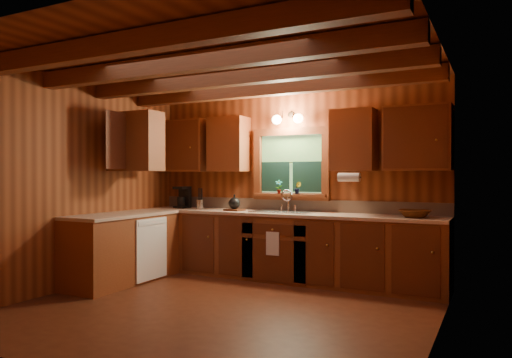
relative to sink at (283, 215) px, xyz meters
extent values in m
plane|color=#4C2212|center=(0.00, -1.60, -0.86)|extent=(4.20, 4.20, 0.00)
plane|color=brown|center=(0.00, -1.60, 1.74)|extent=(4.20, 4.20, 0.00)
plane|color=brown|center=(0.00, 0.30, 0.44)|extent=(4.20, 0.00, 4.20)
plane|color=brown|center=(0.00, -3.50, 0.44)|extent=(4.20, 0.00, 4.20)
plane|color=brown|center=(-2.10, -1.60, 0.44)|extent=(0.00, 3.80, 3.80)
plane|color=brown|center=(2.10, -1.60, 0.44)|extent=(0.00, 3.80, 3.80)
cube|color=#632F17|center=(0.00, -2.80, 1.63)|extent=(4.20, 0.14, 0.18)
cube|color=#632F17|center=(0.00, -2.00, 1.63)|extent=(4.20, 0.14, 0.18)
cube|color=#632F17|center=(0.00, -1.20, 1.63)|extent=(4.20, 0.14, 0.18)
cube|color=#632F17|center=(0.00, -0.40, 1.63)|extent=(4.20, 0.14, 0.18)
cube|color=brown|center=(0.00, -0.01, -0.43)|extent=(4.20, 0.62, 0.86)
cube|color=brown|center=(-1.79, -1.12, -0.43)|extent=(0.62, 1.60, 0.86)
cube|color=tan|center=(0.00, -0.01, 0.02)|extent=(4.20, 0.66, 0.04)
cube|color=tan|center=(-1.78, -1.12, 0.02)|extent=(0.64, 1.60, 0.04)
cube|color=tan|center=(0.00, 0.28, 0.12)|extent=(4.20, 0.02, 0.16)
cube|color=white|center=(-1.47, -0.92, -0.43)|extent=(0.02, 0.60, 0.80)
cube|color=brown|center=(-1.70, 0.13, 0.98)|extent=(0.78, 0.34, 0.78)
cube|color=brown|center=(-0.92, 0.13, 0.98)|extent=(0.55, 0.34, 0.78)
cube|color=brown|center=(0.92, 0.13, 0.98)|extent=(0.55, 0.34, 0.78)
cube|color=brown|center=(1.70, 0.13, 0.98)|extent=(0.78, 0.34, 0.78)
cube|color=brown|center=(-1.93, -0.92, 0.98)|extent=(0.34, 1.10, 0.78)
cube|color=#632F17|center=(0.00, 0.26, 1.14)|extent=(1.12, 0.08, 0.10)
cube|color=#632F17|center=(0.00, 0.26, 0.24)|extent=(1.12, 0.08, 0.10)
cube|color=#632F17|center=(-0.51, 0.26, 0.69)|extent=(0.10, 0.08, 0.80)
cube|color=#632F17|center=(0.51, 0.26, 0.69)|extent=(0.10, 0.08, 0.80)
cube|color=#477C34|center=(0.00, 0.29, 0.69)|extent=(0.92, 0.01, 0.80)
cube|color=black|center=(-0.24, 0.27, 0.52)|extent=(0.42, 0.02, 0.42)
cube|color=black|center=(0.24, 0.27, 0.52)|extent=(0.42, 0.02, 0.42)
cylinder|color=black|center=(0.00, 0.27, 0.71)|extent=(0.92, 0.01, 0.01)
cube|color=#632F17|center=(0.00, 0.22, 0.26)|extent=(1.06, 0.14, 0.04)
cylinder|color=black|center=(0.00, 0.26, 1.37)|extent=(0.08, 0.03, 0.08)
cylinder|color=black|center=(-0.10, 0.20, 1.37)|extent=(0.09, 0.17, 0.08)
cylinder|color=black|center=(0.10, 0.20, 1.37)|extent=(0.09, 0.17, 0.08)
sphere|color=#FFE0A5|center=(-0.16, 0.14, 1.30)|extent=(0.13, 0.13, 0.13)
sphere|color=#FFE0A5|center=(0.16, 0.14, 1.30)|extent=(0.13, 0.13, 0.13)
cylinder|color=white|center=(0.92, -0.07, 0.51)|extent=(0.27, 0.11, 0.11)
cube|color=white|center=(0.00, -0.34, -0.34)|extent=(0.18, 0.01, 0.30)
cube|color=silver|center=(0.00, 0.00, 0.05)|extent=(0.82, 0.48, 0.02)
cube|color=#262628|center=(-0.19, 0.00, -0.02)|extent=(0.34, 0.40, 0.14)
cube|color=#262628|center=(0.19, 0.00, -0.02)|extent=(0.34, 0.40, 0.14)
cylinder|color=silver|center=(0.00, 0.18, 0.15)|extent=(0.04, 0.04, 0.22)
torus|color=silver|center=(0.00, 0.12, 0.26)|extent=(0.16, 0.02, 0.16)
cube|color=black|center=(-1.67, 0.03, 0.06)|extent=(0.18, 0.22, 0.03)
cube|color=black|center=(-1.67, 0.10, 0.22)|extent=(0.18, 0.08, 0.30)
cube|color=black|center=(-1.67, 0.01, 0.35)|extent=(0.18, 0.20, 0.04)
cylinder|color=black|center=(-1.67, 0.00, 0.15)|extent=(0.11, 0.11, 0.13)
cylinder|color=silver|center=(-1.34, 0.01, 0.11)|extent=(0.11, 0.11, 0.13)
cylinder|color=black|center=(-1.36, 0.00, 0.25)|extent=(0.03, 0.03, 0.20)
cylinder|color=black|center=(-1.34, 0.01, 0.25)|extent=(0.01, 0.01, 0.20)
cylinder|color=black|center=(-1.33, 0.02, 0.25)|extent=(0.03, 0.03, 0.20)
cylinder|color=black|center=(-1.32, 0.03, 0.25)|extent=(0.04, 0.05, 0.20)
cube|color=#512311|center=(-0.71, -0.08, 0.06)|extent=(0.29, 0.23, 0.02)
sphere|color=black|center=(-0.71, -0.08, 0.15)|extent=(0.16, 0.16, 0.16)
cylinder|color=black|center=(-0.71, -0.08, 0.25)|extent=(0.03, 0.03, 0.04)
imported|color=#48230C|center=(1.70, -0.05, 0.09)|extent=(0.39, 0.39, 0.09)
imported|color=#512311|center=(-0.15, 0.18, 0.38)|extent=(0.12, 0.10, 0.19)
imported|color=#512311|center=(0.13, 0.19, 0.37)|extent=(0.11, 0.10, 0.16)
camera|label=1|loc=(2.59, -5.87, 0.54)|focal=33.62mm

